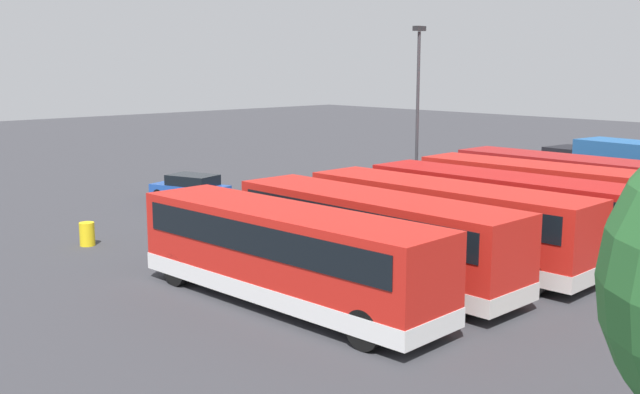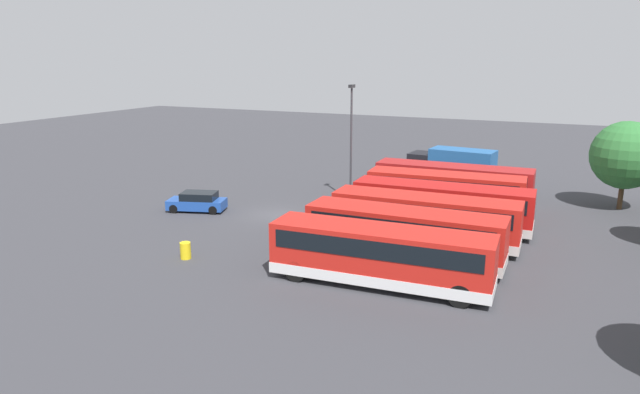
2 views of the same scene
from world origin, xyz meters
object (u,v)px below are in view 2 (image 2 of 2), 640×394
bus_single_deck_sixth (380,254)px  car_hatchback_silver (197,202)px  bus_single_deck_fourth (425,218)px  waste_bin_yellow (185,250)px  bus_single_deck_near_end (453,182)px  bus_single_deck_second (445,192)px  bus_single_deck_third (441,205)px  bus_single_deck_fifth (404,234)px  box_truck_blue (453,165)px  lamp_post_tall (351,135)px

bus_single_deck_sixth → car_hatchback_silver: (-7.62, -16.76, -0.92)m
bus_single_deck_fourth → waste_bin_yellow: size_ratio=11.90×
bus_single_deck_sixth → car_hatchback_silver: bus_single_deck_sixth is taller
bus_single_deck_near_end → bus_single_deck_second: same height
bus_single_deck_third → bus_single_deck_fifth: bearing=-3.8°
bus_single_deck_fourth → waste_bin_yellow: 14.24m
bus_single_deck_fifth → bus_single_deck_second: bearing=-179.1°
box_truck_blue → waste_bin_yellow: 27.31m
bus_single_deck_third → lamp_post_tall: (-4.49, -8.22, 3.60)m
car_hatchback_silver → bus_single_deck_near_end: bearing=122.0°
bus_single_deck_third → bus_single_deck_fourth: 3.47m
bus_single_deck_second → bus_single_deck_fifth: 10.87m
bus_single_deck_fourth → bus_single_deck_second: bearing=-176.8°
bus_single_deck_near_end → waste_bin_yellow: bearing=-30.2°
bus_single_deck_fourth → waste_bin_yellow: bearing=-54.5°
lamp_post_tall → bus_single_deck_second: bearing=85.1°
box_truck_blue → car_hatchback_silver: size_ratio=1.71×
car_hatchback_silver → bus_single_deck_third: bearing=100.2°
bus_single_deck_third → bus_single_deck_fourth: size_ratio=1.03×
bus_single_deck_second → bus_single_deck_sixth: 14.59m
bus_single_deck_third → waste_bin_yellow: size_ratio=12.26×
bus_single_deck_fifth → lamp_post_tall: lamp_post_tall is taller
bus_single_deck_near_end → box_truck_blue: bearing=-168.2°
bus_single_deck_near_end → bus_single_deck_fourth: same height
bus_single_deck_second → bus_single_deck_fourth: bearing=3.2°
bus_single_deck_fourth → car_hatchback_silver: bus_single_deck_fourth is taller
bus_single_deck_second → box_truck_blue: size_ratio=1.45×
bus_single_deck_second → car_hatchback_silver: (6.97, -16.70, -0.92)m
bus_single_deck_third → box_truck_blue: box_truck_blue is taller
box_truck_blue → lamp_post_tall: size_ratio=0.85×
bus_single_deck_fifth → bus_single_deck_near_end: bearing=-178.8°
bus_single_deck_second → bus_single_deck_third: same height
waste_bin_yellow → box_truck_blue: bearing=159.3°
car_hatchback_silver → lamp_post_tall: 12.71m
box_truck_blue → lamp_post_tall: bearing=-33.1°
bus_single_deck_sixth → car_hatchback_silver: bearing=-114.4°
bus_single_deck_second → bus_single_deck_sixth: size_ratio=1.00×
bus_single_deck_near_end → bus_single_deck_fifth: bearing=1.2°
bus_single_deck_fifth → bus_single_deck_sixth: size_ratio=0.98×
bus_single_deck_fourth → bus_single_deck_near_end: bearing=-177.1°
bus_single_deck_sixth → waste_bin_yellow: bearing=-85.0°
bus_single_deck_near_end → bus_single_deck_fourth: 10.70m
bus_single_deck_second → box_truck_blue: bearing=-171.4°
bus_single_deck_fifth → waste_bin_yellow: bearing=-67.5°
bus_single_deck_third → bus_single_deck_fourth: bearing=-3.8°
bus_single_deck_fourth → box_truck_blue: size_ratio=1.46×
bus_single_deck_near_end → box_truck_blue: (-6.59, -1.37, 0.08)m
car_hatchback_silver → lamp_post_tall: (-7.61, 9.11, 4.53)m
bus_single_deck_fourth → lamp_post_tall: lamp_post_tall is taller
box_truck_blue → bus_single_deck_fifth: bearing=4.6°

